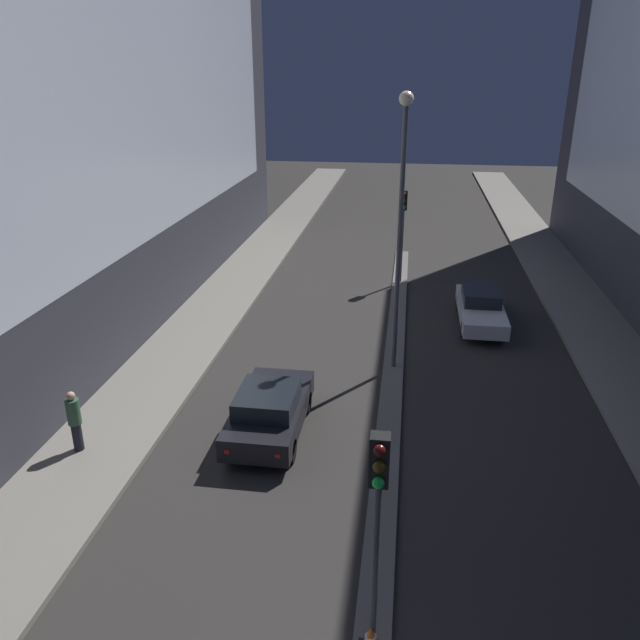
# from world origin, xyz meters

# --- Properties ---
(building_left) EXTENTS (6.01, 36.75, 22.24)m
(building_left) POSITION_xyz_m (-12.31, 18.38, 11.13)
(building_left) COLOR #383842
(building_left) RESTS_ON ground
(median_strip) EXTENTS (0.70, 28.87, 0.10)m
(median_strip) POSITION_xyz_m (0.00, 15.43, 0.05)
(median_strip) COLOR #66605B
(median_strip) RESTS_ON ground
(traffic_light_near) EXTENTS (0.32, 0.42, 4.41)m
(traffic_light_near) POSITION_xyz_m (0.00, 3.53, 3.34)
(traffic_light_near) COLOR #4C4C51
(traffic_light_near) RESTS_ON median_strip
(traffic_light_mid) EXTENTS (0.32, 0.42, 4.41)m
(traffic_light_mid) POSITION_xyz_m (0.00, 24.41, 3.34)
(traffic_light_mid) COLOR #4C4C51
(traffic_light_mid) RESTS_ON median_strip
(street_lamp) EXTENTS (0.45, 0.45, 9.03)m
(street_lamp) POSITION_xyz_m (0.00, 15.03, 5.72)
(street_lamp) COLOR #4C4C51
(street_lamp) RESTS_ON median_strip
(traffic_cone_far) EXTENTS (0.45, 0.45, 0.57)m
(traffic_cone_far) POSITION_xyz_m (-0.02, 3.44, 0.38)
(traffic_cone_far) COLOR black
(traffic_cone_far) RESTS_ON median_strip
(car_left_lane) EXTENTS (1.89, 4.26, 1.51)m
(car_left_lane) POSITION_xyz_m (-3.36, 10.33, 0.77)
(car_left_lane) COLOR black
(car_left_lane) RESTS_ON ground
(car_right_lane) EXTENTS (1.71, 4.77, 1.41)m
(car_right_lane) POSITION_xyz_m (3.36, 19.68, 0.72)
(car_right_lane) COLOR silver
(car_right_lane) RESTS_ON ground
(pedestrian_on_left_sidewalk) EXTENTS (0.36, 0.36, 1.75)m
(pedestrian_on_left_sidewalk) POSITION_xyz_m (-8.25, 8.59, 1.08)
(pedestrian_on_left_sidewalk) COLOR black
(pedestrian_on_left_sidewalk) RESTS_ON sidewalk_left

